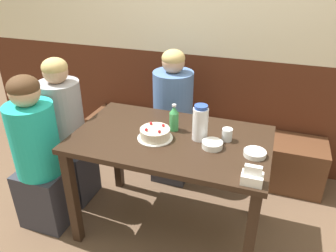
% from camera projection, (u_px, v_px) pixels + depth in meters
% --- Properties ---
extents(ground_plane, '(12.00, 12.00, 0.00)m').
position_uv_depth(ground_plane, '(170.00, 226.00, 2.46)').
color(ground_plane, brown).
extents(back_wall, '(4.80, 0.04, 2.50)m').
position_uv_depth(back_wall, '(211.00, 30.00, 2.76)').
color(back_wall, '#4C2314').
rests_on(back_wall, ground_plane).
extents(bench_seat, '(2.17, 0.38, 0.42)m').
position_uv_depth(bench_seat, '(199.00, 148.00, 3.06)').
color(bench_seat, '#56331E').
rests_on(bench_seat, ground_plane).
extents(dining_table, '(1.26, 0.75, 0.77)m').
position_uv_depth(dining_table, '(171.00, 152.00, 2.15)').
color(dining_table, black).
rests_on(dining_table, ground_plane).
extents(birthday_cake, '(0.23, 0.23, 0.09)m').
position_uv_depth(birthday_cake, '(155.00, 134.00, 2.07)').
color(birthday_cake, white).
rests_on(birthday_cake, dining_table).
extents(water_pitcher, '(0.10, 0.10, 0.23)m').
position_uv_depth(water_pitcher, '(200.00, 123.00, 2.03)').
color(water_pitcher, white).
rests_on(water_pitcher, dining_table).
extents(soju_bottle, '(0.06, 0.06, 0.19)m').
position_uv_depth(soju_bottle, '(174.00, 118.00, 2.15)').
color(soju_bottle, '#388E4C').
rests_on(soju_bottle, dining_table).
extents(napkin_holder, '(0.11, 0.08, 0.11)m').
position_uv_depth(napkin_holder, '(252.00, 177.00, 1.66)').
color(napkin_holder, white).
rests_on(napkin_holder, dining_table).
extents(bowl_soup_white, '(0.13, 0.13, 0.04)m').
position_uv_depth(bowl_soup_white, '(212.00, 145.00, 1.98)').
color(bowl_soup_white, white).
rests_on(bowl_soup_white, dining_table).
extents(bowl_rice_small, '(0.13, 0.13, 0.03)m').
position_uv_depth(bowl_rice_small, '(255.00, 153.00, 1.90)').
color(bowl_rice_small, white).
rests_on(bowl_rice_small, dining_table).
extents(glass_water_tall, '(0.07, 0.07, 0.08)m').
position_uv_depth(glass_water_tall, '(227.00, 135.00, 2.05)').
color(glass_water_tall, silver).
rests_on(glass_water_tall, dining_table).
extents(person_teal_shirt, '(0.34, 0.31, 1.18)m').
position_uv_depth(person_teal_shirt, '(66.00, 138.00, 2.54)').
color(person_teal_shirt, '#33333D').
rests_on(person_teal_shirt, ground_plane).
extents(person_pale_blue_shirt, '(0.34, 0.32, 1.16)m').
position_uv_depth(person_pale_blue_shirt, '(39.00, 159.00, 2.27)').
color(person_pale_blue_shirt, '#33333D').
rests_on(person_pale_blue_shirt, ground_plane).
extents(person_grey_tee, '(0.33, 0.34, 1.17)m').
position_uv_depth(person_grey_tee, '(173.00, 121.00, 2.79)').
color(person_grey_tee, '#33333D').
rests_on(person_grey_tee, ground_plane).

